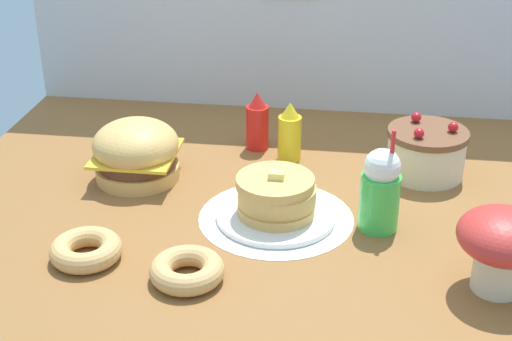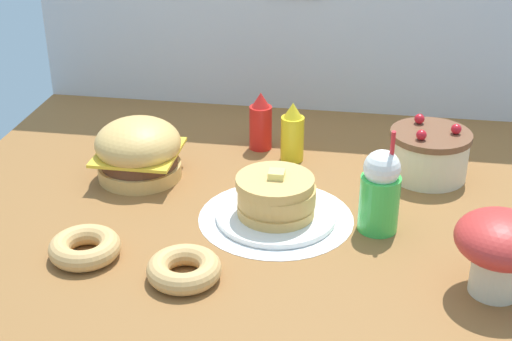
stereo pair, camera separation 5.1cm
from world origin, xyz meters
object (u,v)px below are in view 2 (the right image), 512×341
pancake_stack (276,200)px  mushroom_stool (501,246)px  mustard_bottle (292,134)px  ketchup_bottle (261,123)px  burger (138,150)px  donut_chocolate (184,269)px  layer_cake (429,154)px  cream_soda_cup (380,191)px  donut_pink_glaze (85,247)px

pancake_stack → mushroom_stool: bearing=-24.7°
mustard_bottle → ketchup_bottle: bearing=147.4°
burger → mushroom_stool: bearing=-23.8°
pancake_stack → donut_chocolate: bearing=-119.3°
pancake_stack → mushroom_stool: 0.71m
layer_cake → mushroom_stool: (0.15, -0.69, 0.06)m
donut_chocolate → mushroom_stool: bearing=5.1°
burger → cream_soda_cup: cream_soda_cup is taller
layer_cake → mushroom_stool: bearing=-77.6°
burger → donut_pink_glaze: 0.53m
pancake_stack → donut_pink_glaze: bearing=-149.4°
ketchup_bottle → cream_soda_cup: bearing=-49.8°
pancake_stack → cream_soda_cup: size_ratio=1.13×
ketchup_bottle → donut_chocolate: ketchup_bottle is taller
pancake_stack → layer_cake: bearing=38.3°
layer_cake → ketchup_bottle: ketchup_bottle is taller
mustard_bottle → mushroom_stool: (0.64, -0.74, 0.04)m
mustard_bottle → mushroom_stool: mushroom_stool is taller
ketchup_bottle → mushroom_stool: (0.78, -0.83, 0.04)m
mustard_bottle → mushroom_stool: size_ratio=0.91×
donut_pink_glaze → mushroom_stool: 1.17m
pancake_stack → donut_chocolate: (-0.21, -0.37, -0.03)m
mustard_bottle → donut_chocolate: size_ratio=1.08×
cream_soda_cup → donut_pink_glaze: cream_soda_cup is taller
mustard_bottle → cream_soda_cup: bearing=-54.6°
layer_cake → donut_pink_glaze: size_ratio=1.34×
pancake_stack → mustard_bottle: bearing=90.1°
cream_soda_cup → mushroom_stool: cream_soda_cup is taller
burger → donut_chocolate: burger is taller
ketchup_bottle → donut_chocolate: bearing=-94.8°
layer_cake → burger: bearing=-170.4°
donut_chocolate → cream_soda_cup: bearing=34.2°
burger → mustard_bottle: size_ratio=1.33×
burger → donut_chocolate: (0.31, -0.59, -0.07)m
burger → layer_cake: (1.01, 0.17, -0.02)m
pancake_stack → donut_chocolate: size_ratio=1.83×
layer_cake → donut_chocolate: layer_cake is taller
cream_soda_cup → donut_chocolate: (-0.53, -0.36, -0.10)m
burger → ketchup_bottle: ketchup_bottle is taller
burger → donut_pink_glaze: (-0.00, -0.53, -0.07)m
burger → donut_chocolate: 0.67m
layer_cake → mustard_bottle: mustard_bottle is taller
donut_pink_glaze → pancake_stack: bearing=30.6°
ketchup_bottle → donut_chocolate: 0.91m
cream_soda_cup → burger: bearing=164.9°
cream_soda_cup → donut_pink_glaze: (-0.85, -0.30, -0.10)m
donut_chocolate → donut_pink_glaze: bearing=168.9°
pancake_stack → ketchup_bottle: size_ratio=1.70×
burger → donut_pink_glaze: bearing=-90.4°
layer_cake → donut_chocolate: bearing=-132.7°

